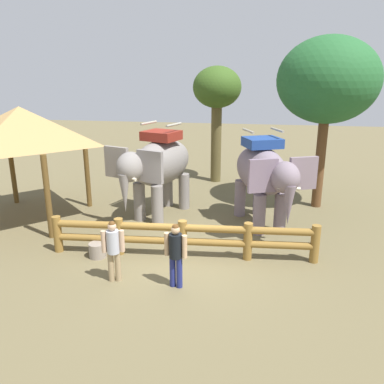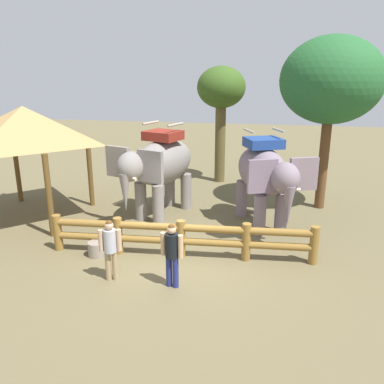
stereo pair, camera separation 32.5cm
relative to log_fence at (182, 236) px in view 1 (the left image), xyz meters
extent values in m
plane|color=brown|center=(0.00, -0.25, -0.61)|extent=(60.00, 60.00, 0.00)
cylinder|color=olive|center=(-3.53, -0.27, -0.08)|extent=(0.24, 0.24, 1.05)
cylinder|color=olive|center=(-1.77, -0.13, -0.08)|extent=(0.24, 0.24, 1.05)
cylinder|color=olive|center=(0.00, 0.00, -0.08)|extent=(0.24, 0.24, 1.05)
cylinder|color=olive|center=(1.77, 0.13, -0.08)|extent=(0.24, 0.24, 1.05)
cylinder|color=olive|center=(3.53, 0.27, -0.08)|extent=(0.24, 0.24, 1.05)
cylinder|color=olive|center=(0.00, 0.00, -0.16)|extent=(7.08, 0.73, 0.20)
cylinder|color=olive|center=(0.00, 0.00, 0.24)|extent=(7.08, 0.73, 0.20)
cylinder|color=gray|center=(-1.30, 2.30, 0.05)|extent=(0.40, 0.40, 1.32)
cylinder|color=gray|center=(-1.99, 2.54, 0.05)|extent=(0.40, 0.40, 1.32)
cylinder|color=gray|center=(-0.72, 3.99, 0.05)|extent=(0.40, 0.40, 1.32)
cylinder|color=gray|center=(-1.40, 4.23, 0.05)|extent=(0.40, 0.40, 1.32)
ellipsoid|color=gray|center=(-1.35, 3.26, 1.29)|extent=(2.23, 3.24, 1.54)
ellipsoid|color=gray|center=(-1.93, 1.60, 1.49)|extent=(1.12, 1.21, 0.94)
cube|color=gray|center=(-1.29, 1.51, 1.54)|extent=(0.88, 0.41, 0.99)
cube|color=gray|center=(-2.50, 1.93, 1.54)|extent=(0.88, 0.41, 0.99)
cone|color=gray|center=(-2.05, 1.27, 0.73)|extent=(0.35, 0.35, 1.21)
cone|color=beige|center=(-1.85, 1.31, 1.21)|extent=(0.41, 0.23, 0.17)
cone|color=beige|center=(-2.18, 1.42, 1.21)|extent=(0.41, 0.23, 0.17)
cube|color=maroon|center=(-1.35, 3.26, 2.22)|extent=(1.39, 1.31, 0.31)
cylinder|color=#A59E8C|center=(-0.88, 3.10, 2.62)|extent=(0.37, 0.87, 0.08)
cylinder|color=#A59E8C|center=(-1.83, 3.43, 2.62)|extent=(0.37, 0.87, 0.08)
cylinder|color=slate|center=(2.71, 2.26, 0.04)|extent=(0.39, 0.39, 1.28)
cylinder|color=slate|center=(2.06, 1.98, 0.04)|extent=(0.39, 0.39, 1.28)
cylinder|color=slate|center=(2.02, 3.85, 0.04)|extent=(0.39, 0.39, 1.28)
cylinder|color=slate|center=(1.37, 3.57, 0.04)|extent=(0.39, 0.39, 1.28)
ellipsoid|color=slate|center=(2.04, 2.91, 1.24)|extent=(2.32, 3.16, 1.50)
ellipsoid|color=slate|center=(2.71, 1.34, 1.43)|extent=(1.13, 1.21, 0.92)
cube|color=slate|center=(3.24, 1.70, 1.48)|extent=(0.84, 0.45, 0.96)
cube|color=slate|center=(2.09, 1.21, 1.48)|extent=(0.84, 0.45, 0.96)
cone|color=slate|center=(2.84, 1.03, 0.69)|extent=(0.34, 0.34, 1.18)
cone|color=beige|center=(2.96, 1.19, 1.16)|extent=(0.40, 0.25, 0.16)
cone|color=beige|center=(2.65, 1.05, 1.16)|extent=(0.40, 0.25, 0.16)
cube|color=navy|center=(2.04, 2.91, 2.14)|extent=(1.38, 1.31, 0.30)
cylinder|color=#A59E8C|center=(2.49, 3.11, 2.53)|extent=(0.41, 0.83, 0.07)
cylinder|color=#A59E8C|center=(1.59, 2.72, 2.53)|extent=(0.41, 0.83, 0.07)
cylinder|color=navy|center=(0.24, -1.61, -0.23)|extent=(0.15, 0.15, 0.76)
cylinder|color=navy|center=(0.07, -1.58, -0.23)|extent=(0.15, 0.15, 0.76)
cylinder|color=black|center=(0.15, -1.60, 0.45)|extent=(0.36, 0.36, 0.58)
cylinder|color=tan|center=(0.37, -1.64, 0.46)|extent=(0.12, 0.12, 0.55)
cylinder|color=tan|center=(-0.06, -1.56, 0.46)|extent=(0.12, 0.12, 0.55)
sphere|color=tan|center=(0.15, -1.60, 0.84)|extent=(0.21, 0.21, 0.21)
sphere|color=#593819|center=(0.15, -1.60, 0.90)|extent=(0.16, 0.16, 0.16)
cylinder|color=#9D855E|center=(-1.30, -1.55, -0.23)|extent=(0.14, 0.14, 0.74)
cylinder|color=#9D855E|center=(-1.46, -1.59, -0.23)|extent=(0.14, 0.14, 0.74)
cylinder|color=#ACAFBC|center=(-1.38, -1.57, 0.42)|extent=(0.37, 0.37, 0.57)
cylinder|color=tan|center=(-1.17, -1.52, 0.44)|extent=(0.12, 0.12, 0.54)
cylinder|color=tan|center=(-1.59, -1.62, 0.44)|extent=(0.12, 0.12, 0.54)
sphere|color=tan|center=(-1.38, -1.57, 0.81)|extent=(0.21, 0.21, 0.21)
sphere|color=#593819|center=(-1.38, -1.57, 0.87)|extent=(0.16, 0.16, 0.16)
cylinder|color=brown|center=(-4.32, 3.61, 0.69)|extent=(0.18, 0.18, 2.60)
cylinder|color=brown|center=(-4.23, 0.62, 0.69)|extent=(0.18, 0.18, 2.60)
cylinder|color=brown|center=(-7.31, 3.53, 0.69)|extent=(0.18, 0.18, 2.60)
pyramid|color=#AA844D|center=(-5.77, 2.07, 2.61)|extent=(4.16, 4.16, 1.24)
cylinder|color=brown|center=(0.01, 8.04, 1.23)|extent=(0.47, 0.47, 3.68)
ellipsoid|color=#33521B|center=(0.01, 8.04, 3.66)|extent=(2.13, 2.13, 1.81)
cylinder|color=brown|center=(4.20, 5.06, 1.22)|extent=(0.36, 0.36, 3.66)
ellipsoid|color=#235A2B|center=(4.20, 5.06, 4.02)|extent=(3.52, 3.52, 2.99)
cylinder|color=gray|center=(-2.30, -0.43, -0.40)|extent=(0.47, 0.47, 0.41)
camera|label=1|loc=(1.92, -9.70, 4.27)|focal=36.74mm
camera|label=2|loc=(2.24, -9.65, 4.27)|focal=36.74mm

